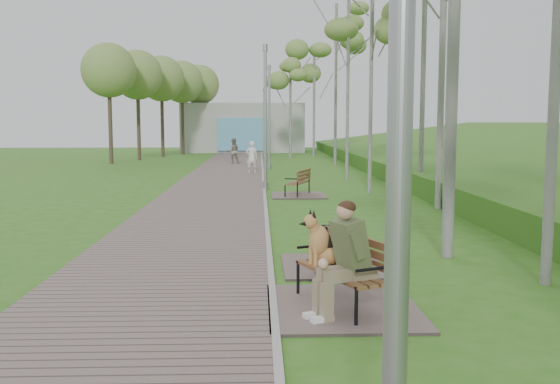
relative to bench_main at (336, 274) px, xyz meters
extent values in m
cube|color=#71605B|center=(-2.57, 15.00, -0.47)|extent=(3.50, 67.00, 0.04)
cube|color=#999993|center=(-0.82, 15.00, -0.46)|extent=(0.10, 67.00, 0.05)
cube|color=#9E9E99|center=(-2.32, 44.50, 1.51)|extent=(10.00, 5.00, 4.00)
cube|color=#579AC2|center=(-2.32, 41.90, 1.01)|extent=(4.00, 0.20, 2.60)
cube|color=#71605B|center=(0.10, 0.05, -0.47)|extent=(1.98, 2.20, 0.04)
cube|color=brown|center=(0.05, 0.05, 0.01)|extent=(1.11, 1.71, 0.04)
cube|color=brown|center=(0.29, 0.16, 0.30)|extent=(0.70, 1.53, 0.36)
cube|color=#71605B|center=(0.24, 2.43, -0.47)|extent=(1.71, 1.90, 0.04)
cube|color=brown|center=(0.19, 2.43, -0.06)|extent=(0.65, 1.47, 0.04)
cube|color=brown|center=(0.42, 2.40, 0.19)|extent=(0.26, 1.41, 0.31)
cube|color=#71605B|center=(0.32, 12.78, -0.47)|extent=(1.80, 2.00, 0.04)
cube|color=brown|center=(0.27, 12.78, -0.04)|extent=(0.94, 1.56, 0.04)
cube|color=brown|center=(0.49, 12.69, 0.23)|extent=(0.56, 1.42, 0.33)
cylinder|color=#929499|center=(-0.38, -5.19, 1.94)|extent=(0.12, 0.12, 4.85)
cylinder|color=#929499|center=(-0.77, 14.81, -0.34)|extent=(0.20, 0.20, 0.30)
cylinder|color=#929499|center=(-0.77, 14.81, 2.05)|extent=(0.12, 0.12, 5.07)
cylinder|color=#929499|center=(-0.77, 14.81, 4.63)|extent=(0.18, 0.18, 0.25)
cylinder|color=#929499|center=(-0.46, 24.76, -0.33)|extent=(0.21, 0.21, 0.31)
cylinder|color=#929499|center=(-0.46, 24.76, 2.13)|extent=(0.13, 0.13, 5.23)
cylinder|color=#929499|center=(-0.46, 24.76, 4.79)|extent=(0.19, 0.19, 0.26)
cylinder|color=#929499|center=(-0.63, 36.92, -0.35)|extent=(0.19, 0.19, 0.28)
cylinder|color=#929499|center=(-0.63, 36.92, 1.86)|extent=(0.11, 0.11, 4.70)
cylinder|color=#929499|center=(-0.63, 36.92, 4.25)|extent=(0.17, 0.17, 0.23)
imported|color=white|center=(-1.36, 22.35, 0.29)|extent=(0.59, 0.41, 1.55)
imported|color=gray|center=(-2.53, 28.91, 0.28)|extent=(0.81, 0.67, 1.53)
cylinder|color=silver|center=(2.45, 3.18, 3.69)|extent=(0.19, 0.19, 8.36)
cylinder|color=silver|center=(4.10, 9.50, 4.17)|extent=(0.19, 0.19, 9.32)
cylinder|color=silver|center=(2.85, 13.58, 3.25)|extent=(0.15, 0.15, 7.47)
ellipsoid|color=olive|center=(2.85, 13.58, 5.63)|extent=(2.22, 2.22, 3.29)
cylinder|color=silver|center=(4.52, 13.08, 4.72)|extent=(0.19, 0.19, 10.41)
cylinder|color=silver|center=(2.70, 18.19, 3.86)|extent=(0.17, 0.17, 8.70)
ellipsoid|color=olive|center=(2.70, 18.19, 6.64)|extent=(2.51, 2.51, 3.83)
cylinder|color=silver|center=(3.36, 27.70, 4.05)|extent=(0.16, 0.16, 9.07)
ellipsoid|color=olive|center=(3.36, 27.70, 6.95)|extent=(2.38, 2.38, 3.99)
cylinder|color=silver|center=(1.10, 33.87, 2.74)|extent=(0.15, 0.15, 6.46)
ellipsoid|color=olive|center=(1.10, 33.87, 4.81)|extent=(2.23, 2.23, 2.84)
cylinder|color=silver|center=(2.88, 36.20, 3.30)|extent=(0.17, 0.17, 7.57)
ellipsoid|color=olive|center=(2.88, 36.20, 5.72)|extent=(2.48, 2.48, 3.33)
camera|label=1|loc=(-1.01, -7.98, 1.98)|focal=40.00mm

